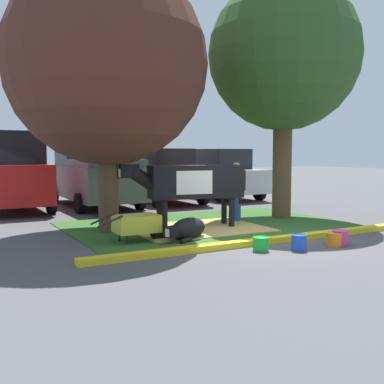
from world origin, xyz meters
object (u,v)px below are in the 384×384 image
object	(u,v)px
bucket_green	(261,244)
shade_tree_right	(284,56)
bucket_orange	(334,239)
cow_holstein	(192,182)
bucket_pink	(340,237)
person_handler	(236,190)
pickup_truck_black	(93,174)
suv_dark_grey	(10,171)
calf_lying	(187,229)
sedan_red	(163,176)
sedan_silver	(221,174)
shade_tree_left	(106,64)
bucket_blue	(299,242)
wheelbarrow	(138,224)

from	to	relation	value
bucket_green	shade_tree_right	bearing A→B (deg)	45.44
bucket_orange	cow_holstein	bearing A→B (deg)	114.04
bucket_pink	person_handler	bearing A→B (deg)	91.52
pickup_truck_black	bucket_pink	bearing A→B (deg)	-75.75
bucket_pink	suv_dark_grey	xyz separation A→B (m)	(-5.07, 9.20, 1.11)
calf_lying	sedan_red	size ratio (longest dim) A/B	0.30
cow_holstein	suv_dark_grey	world-z (taller)	suv_dark_grey
bucket_pink	sedan_silver	xyz separation A→B (m)	(3.04, 9.30, 0.82)
shade_tree_left	sedan_silver	size ratio (longest dim) A/B	1.41
bucket_green	suv_dark_grey	size ratio (longest dim) A/B	0.07
calf_lying	sedan_silver	xyz separation A→B (m)	(5.51, 7.33, 0.75)
person_handler	bucket_green	bearing A→B (deg)	-116.95
person_handler	pickup_truck_black	distance (m)	6.04
shade_tree_right	bucket_pink	xyz separation A→B (m)	(-1.55, -3.69, -4.43)
person_handler	bucket_blue	distance (m)	3.80
bucket_orange	suv_dark_grey	bearing A→B (deg)	117.77
shade_tree_right	sedan_silver	distance (m)	6.83
bucket_orange	bucket_blue	bearing A→B (deg)	178.20
calf_lying	sedan_red	world-z (taller)	sedan_red
suv_dark_grey	sedan_silver	distance (m)	8.12
calf_lying	pickup_truck_black	distance (m)	7.29
bucket_blue	bucket_pink	distance (m)	1.10
cow_holstein	pickup_truck_black	xyz separation A→B (m)	(-0.67, 5.96, -0.03)
bucket_orange	pickup_truck_black	size ratio (longest dim) A/B	0.06
wheelbarrow	bucket_blue	world-z (taller)	wheelbarrow
bucket_orange	shade_tree_left	bearing A→B (deg)	132.67
cow_holstein	bucket_orange	size ratio (longest dim) A/B	9.53
wheelbarrow	bucket_blue	bearing A→B (deg)	-43.22
calf_lying	person_handler	distance (m)	2.95
bucket_orange	suv_dark_grey	world-z (taller)	suv_dark_grey
shade_tree_left	calf_lying	distance (m)	4.19
person_handler	sedan_silver	distance (m)	6.51
shade_tree_left	sedan_silver	distance (m)	9.19
person_handler	bucket_pink	distance (m)	3.67
wheelbarrow	shade_tree_right	bearing A→B (deg)	15.96
bucket_orange	sedan_silver	distance (m)	9.91
bucket_blue	sedan_silver	bearing A→B (deg)	65.96
bucket_green	wheelbarrow	bearing A→B (deg)	132.17
bucket_blue	wheelbarrow	bearing A→B (deg)	136.78
bucket_blue	person_handler	bearing A→B (deg)	74.34
bucket_green	bucket_blue	size ratio (longest dim) A/B	1.03
suv_dark_grey	sedan_silver	size ratio (longest dim) A/B	1.05
calf_lying	sedan_silver	world-z (taller)	sedan_silver
pickup_truck_black	sedan_red	world-z (taller)	pickup_truck_black
calf_lying	wheelbarrow	size ratio (longest dim) A/B	0.82
calf_lying	person_handler	bearing A→B (deg)	34.51
cow_holstein	shade_tree_right	bearing A→B (deg)	8.00
suv_dark_grey	wheelbarrow	bearing A→B (deg)	-77.26
shade_tree_right	pickup_truck_black	bearing A→B (deg)	125.21
bucket_blue	pickup_truck_black	xyz separation A→B (m)	(-1.23, 9.20, 0.95)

